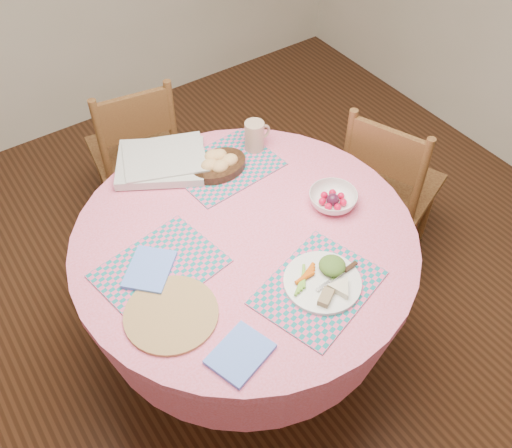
# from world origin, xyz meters

# --- Properties ---
(ground) EXTENTS (4.00, 4.00, 0.00)m
(ground) POSITION_xyz_m (0.00, 0.00, 0.00)
(ground) COLOR #331C0F
(ground) RESTS_ON ground
(dining_table) EXTENTS (1.24, 1.24, 0.75)m
(dining_table) POSITION_xyz_m (0.00, 0.00, 0.56)
(dining_table) COLOR pink
(dining_table) RESTS_ON ground
(chair_right) EXTENTS (0.51, 0.52, 0.88)m
(chair_right) POSITION_xyz_m (0.86, 0.11, 0.46)
(chair_right) COLOR brown
(chair_right) RESTS_ON ground
(chair_back) EXTENTS (0.46, 0.45, 0.88)m
(chair_back) POSITION_xyz_m (0.02, 1.00, 0.46)
(chair_back) COLOR brown
(chair_back) RESTS_ON ground
(placemat_front) EXTENTS (0.47, 0.40, 0.01)m
(placemat_front) POSITION_xyz_m (0.07, -0.33, 0.75)
(placemat_front) COLOR #16767E
(placemat_front) RESTS_ON dining_table
(placemat_left) EXTENTS (0.45, 0.36, 0.01)m
(placemat_left) POSITION_xyz_m (-0.32, 0.04, 0.75)
(placemat_left) COLOR #16767E
(placemat_left) RESTS_ON dining_table
(placemat_back) EXTENTS (0.42, 0.33, 0.01)m
(placemat_back) POSITION_xyz_m (0.15, 0.35, 0.75)
(placemat_back) COLOR #16767E
(placemat_back) RESTS_ON dining_table
(wicker_trivet) EXTENTS (0.30, 0.30, 0.01)m
(wicker_trivet) POSITION_xyz_m (-0.38, -0.15, 0.76)
(wicker_trivet) COLOR olive
(wicker_trivet) RESTS_ON dining_table
(napkin_near) EXTENTS (0.21, 0.19, 0.01)m
(napkin_near) POSITION_xyz_m (-0.28, -0.39, 0.76)
(napkin_near) COLOR #5F86F5
(napkin_near) RESTS_ON dining_table
(napkin_far) EXTENTS (0.23, 0.23, 0.01)m
(napkin_far) POSITION_xyz_m (-0.35, 0.04, 0.76)
(napkin_far) COLOR #5F86F5
(napkin_far) RESTS_ON placemat_left
(dinner_plate) EXTENTS (0.26, 0.26, 0.05)m
(dinner_plate) POSITION_xyz_m (0.10, -0.33, 0.77)
(dinner_plate) COLOR white
(dinner_plate) RESTS_ON placemat_front
(bread_bowl) EXTENTS (0.23, 0.23, 0.08)m
(bread_bowl) POSITION_xyz_m (0.11, 0.35, 0.79)
(bread_bowl) COLOR black
(bread_bowl) RESTS_ON placemat_back
(latte_mug) EXTENTS (0.12, 0.08, 0.12)m
(latte_mug) POSITION_xyz_m (0.31, 0.38, 0.82)
(latte_mug) COLOR tan
(latte_mug) RESTS_ON placemat_back
(fruit_bowl) EXTENTS (0.19, 0.19, 0.06)m
(fruit_bowl) POSITION_xyz_m (0.36, -0.06, 0.78)
(fruit_bowl) COLOR white
(fruit_bowl) RESTS_ON dining_table
(newspaper_stack) EXTENTS (0.43, 0.40, 0.04)m
(newspaper_stack) POSITION_xyz_m (-0.06, 0.50, 0.78)
(newspaper_stack) COLOR silver
(newspaper_stack) RESTS_ON dining_table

